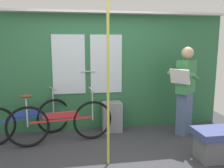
# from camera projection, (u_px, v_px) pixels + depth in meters

# --- Properties ---
(ground_plane) EXTENTS (5.92, 4.11, 0.04)m
(ground_plane) POSITION_uv_depth(u_px,v_px,m) (108.00, 158.00, 3.50)
(ground_plane) COLOR #38383D
(train_door_wall) EXTENTS (4.92, 0.28, 2.23)m
(train_door_wall) POSITION_uv_depth(u_px,v_px,m) (98.00, 69.00, 4.51)
(train_door_wall) COLOR #2D6B42
(train_door_wall) RESTS_ON ground_plane
(bicycle_near_door) EXTENTS (1.74, 0.46, 0.90)m
(bicycle_near_door) POSITION_uv_depth(u_px,v_px,m) (61.00, 122.00, 3.93)
(bicycle_near_door) COLOR black
(bicycle_near_door) RESTS_ON ground_plane
(bicycle_leaning_behind) EXTENTS (1.49, 0.81, 0.86)m
(bicycle_leaning_behind) POSITION_uv_depth(u_px,v_px,m) (26.00, 120.00, 4.10)
(bicycle_leaning_behind) COLOR black
(bicycle_leaning_behind) RESTS_ON ground_plane
(passenger_reading_newspaper) EXTENTS (0.61, 0.59, 1.60)m
(passenger_reading_newspaper) POSITION_uv_depth(u_px,v_px,m) (185.00, 89.00, 4.24)
(passenger_reading_newspaper) COLOR slate
(passenger_reading_newspaper) RESTS_ON ground_plane
(trash_bin_by_wall) EXTENTS (0.36, 0.28, 0.57)m
(trash_bin_by_wall) POSITION_uv_depth(u_px,v_px,m) (112.00, 117.00, 4.49)
(trash_bin_by_wall) COLOR gray
(trash_bin_by_wall) RESTS_ON ground_plane
(handrail_pole) EXTENTS (0.04, 0.04, 2.19)m
(handrail_pole) POSITION_uv_depth(u_px,v_px,m) (108.00, 87.00, 3.11)
(handrail_pole) COLOR #C6C14C
(handrail_pole) RESTS_ON ground_plane
(bench_seat_corner) EXTENTS (0.70, 0.44, 0.45)m
(bench_seat_corner) POSITION_uv_depth(u_px,v_px,m) (219.00, 143.00, 3.40)
(bench_seat_corner) COLOR #3D477F
(bench_seat_corner) RESTS_ON ground_plane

